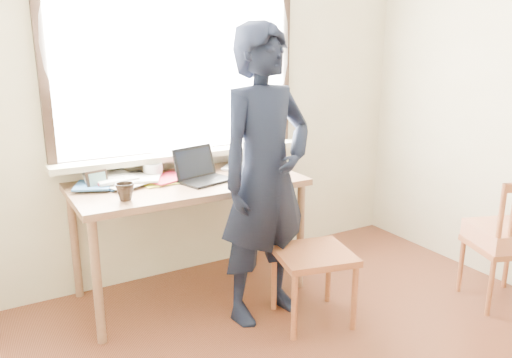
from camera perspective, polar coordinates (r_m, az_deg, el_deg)
room_shell at (r=2.17m, az=13.59°, el=13.32°), size 3.52×4.02×2.61m
desk at (r=3.38m, az=-7.77°, el=-1.59°), size 1.51×0.76×0.81m
laptop at (r=3.34m, az=-6.30°, el=0.70°), size 0.38×0.34×0.22m
mug_white at (r=3.45m, az=-11.67°, el=0.92°), size 0.16×0.16×0.10m
mug_dark at (r=3.00m, az=-14.73°, el=-1.42°), size 0.15×0.15×0.10m
mouse at (r=3.48m, az=0.40°, el=0.79°), size 0.10×0.07×0.04m
desk_clutter at (r=3.42m, az=-14.29°, el=0.18°), size 0.85×0.53×0.05m
book_a at (r=3.46m, az=-15.58°, el=0.04°), size 0.21×0.27×0.02m
book_b at (r=3.70m, az=-3.50°, el=1.49°), size 0.29×0.30×0.02m
picture_frame at (r=3.28m, az=-17.70°, el=-0.19°), size 0.14×0.05×0.11m
work_chair at (r=3.14m, az=6.58°, el=-9.45°), size 0.53×0.52×0.46m
side_chair at (r=3.68m, az=26.64°, el=-6.00°), size 0.52×0.51×0.89m
person at (r=3.03m, az=1.06°, el=0.24°), size 0.73×0.54×1.82m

